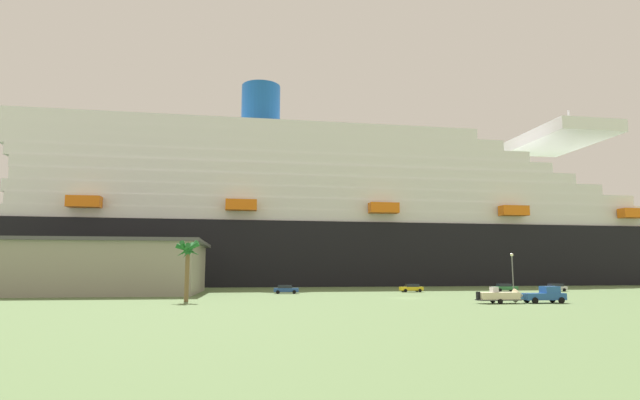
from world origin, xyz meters
TOP-DOWN VIEW (x-y plane):
  - ground_plane at (0.00, 30.00)m, footprint 600.00×600.00m
  - cruise_ship at (12.58, 71.98)m, footprint 260.94×40.15m
  - terminal_building at (-59.17, 25.75)m, footprint 56.60×30.33m
  - pickup_truck at (13.58, -14.91)m, footprint 5.69×2.49m
  - small_boat_on_trailer at (7.64, -14.64)m, footprint 7.25×2.28m
  - palm_tree at (-33.36, -2.86)m, footprint 3.51×3.67m
  - street_lamp at (21.53, 5.25)m, footprint 0.56×0.56m
  - parked_car_green_wagon at (29.14, 20.68)m, footprint 4.87×2.23m
  - parked_car_yellow_taxi at (8.95, 21.28)m, footprint 4.62×2.12m
  - parked_car_silver_sedan at (39.51, 19.00)m, footprint 4.76×2.41m
  - parked_car_blue_suv at (-16.64, 19.27)m, footprint 4.86×2.66m

SIDE VIEW (x-z plane):
  - ground_plane at x=0.00m, z-range 0.00..0.00m
  - parked_car_yellow_taxi at x=8.95m, z-range 0.04..1.62m
  - parked_car_green_wagon at x=29.14m, z-range 0.04..1.62m
  - parked_car_blue_suv at x=-16.64m, z-range 0.04..1.62m
  - parked_car_silver_sedan at x=39.51m, z-range 0.04..1.62m
  - small_boat_on_trailer at x=7.64m, z-range -0.11..2.04m
  - pickup_truck at x=13.58m, z-range -0.06..2.14m
  - street_lamp at x=21.53m, z-range 1.17..8.48m
  - terminal_building at x=-59.17m, z-range 0.02..9.79m
  - palm_tree at x=-33.36m, z-range 2.25..10.78m
  - cruise_ship at x=12.58m, z-range -13.74..51.05m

